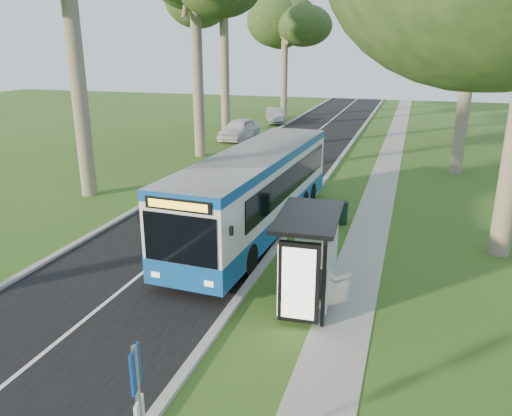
{
  "coord_description": "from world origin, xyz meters",
  "views": [
    {
      "loc": [
        4.29,
        -11.85,
        6.85
      ],
      "look_at": [
        -0.61,
        3.64,
        1.6
      ],
      "focal_mm": 35.0,
      "sensor_mm": 36.0,
      "label": 1
    }
  ],
  "objects": [
    {
      "name": "ground",
      "position": [
        0.0,
        0.0,
        0.0
      ],
      "size": [
        120.0,
        120.0,
        0.0
      ],
      "primitive_type": "plane",
      "color": "#34581B",
      "rests_on": "ground"
    },
    {
      "name": "road",
      "position": [
        -3.5,
        10.0,
        0.01
      ],
      "size": [
        7.0,
        100.0,
        0.02
      ],
      "primitive_type": "cube",
      "color": "black",
      "rests_on": "ground"
    },
    {
      "name": "kerb_east",
      "position": [
        0.0,
        10.0,
        0.06
      ],
      "size": [
        0.25,
        100.0,
        0.12
      ],
      "primitive_type": "cube",
      "color": "#9E9B93",
      "rests_on": "ground"
    },
    {
      "name": "kerb_west",
      "position": [
        -7.0,
        10.0,
        0.06
      ],
      "size": [
        0.25,
        100.0,
        0.12
      ],
      "primitive_type": "cube",
      "color": "#9E9B93",
      "rests_on": "ground"
    },
    {
      "name": "centre_line",
      "position": [
        -3.5,
        10.0,
        0.02
      ],
      "size": [
        0.12,
        100.0,
        0.0
      ],
      "primitive_type": "cube",
      "color": "white",
      "rests_on": "road"
    },
    {
      "name": "footpath",
      "position": [
        3.0,
        10.0,
        0.01
      ],
      "size": [
        1.5,
        100.0,
        0.02
      ],
      "primitive_type": "cube",
      "color": "gray",
      "rests_on": "ground"
    },
    {
      "name": "bus",
      "position": [
        -1.2,
        5.46,
        1.63
      ],
      "size": [
        3.06,
        12.0,
        3.15
      ],
      "rotation": [
        0.0,
        0.0,
        -0.05
      ],
      "color": "white",
      "rests_on": "ground"
    },
    {
      "name": "bus_stop_sign",
      "position": [
        0.74,
        -6.47,
        1.7
      ],
      "size": [
        0.13,
        0.39,
        2.75
      ],
      "rotation": [
        0.0,
        0.0,
        0.21
      ],
      "color": "gray",
      "rests_on": "ground"
    },
    {
      "name": "bus_shelter",
      "position": [
        1.97,
        0.2,
        1.82
      ],
      "size": [
        1.8,
        3.1,
        2.59
      ],
      "rotation": [
        0.0,
        0.0,
        0.06
      ],
      "color": "black",
      "rests_on": "ground"
    },
    {
      "name": "litter_bin",
      "position": [
        1.84,
        7.44,
        0.46
      ],
      "size": [
        0.52,
        0.52,
        0.9
      ],
      "rotation": [
        0.0,
        0.0,
        -0.07
      ],
      "color": "black",
      "rests_on": "ground"
    },
    {
      "name": "car_white",
      "position": [
        -8.57,
        24.54,
        0.81
      ],
      "size": [
        2.34,
        4.93,
        1.63
      ],
      "primitive_type": "imported",
      "rotation": [
        0.0,
        0.0,
        -0.09
      ],
      "color": "silver",
      "rests_on": "ground"
    },
    {
      "name": "car_silver",
      "position": [
        -8.29,
        33.96,
        0.71
      ],
      "size": [
        2.92,
        4.54,
        1.41
      ],
      "primitive_type": "imported",
      "rotation": [
        0.0,
        0.0,
        0.36
      ],
      "color": "#9C9DA3",
      "rests_on": "ground"
    },
    {
      "name": "tree_west_e",
      "position": [
        -8.5,
        38.0,
        10.22
      ],
      "size": [
        5.2,
        5.2,
        13.79
      ],
      "color": "#7A6B56",
      "rests_on": "ground"
    },
    {
      "name": "tree_east_d",
      "position": [
        8.0,
        30.0,
        9.7
      ],
      "size": [
        5.2,
        5.2,
        13.08
      ],
      "color": "#7A6B56",
      "rests_on": "ground"
    }
  ]
}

